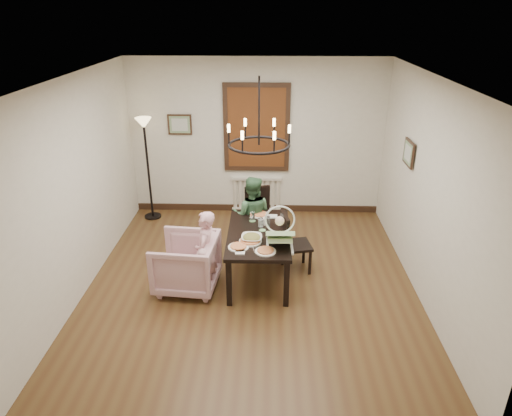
# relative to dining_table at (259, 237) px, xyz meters

# --- Properties ---
(room_shell) EXTENTS (4.51, 5.00, 2.81)m
(room_shell) POSITION_rel_dining_table_xyz_m (-0.10, 0.16, 0.78)
(room_shell) COLOR #543A1D
(room_shell) RESTS_ON ground
(dining_table) EXTENTS (0.86, 1.52, 0.71)m
(dining_table) POSITION_rel_dining_table_xyz_m (0.00, 0.00, 0.00)
(dining_table) COLOR black
(dining_table) RESTS_ON room_shell
(chair_far) EXTENTS (0.51, 0.51, 0.93)m
(chair_far) POSITION_rel_dining_table_xyz_m (-0.00, 0.99, -0.16)
(chair_far) COLOR black
(chair_far) RESTS_ON room_shell
(chair_right) EXTENTS (0.48, 0.48, 0.91)m
(chair_right) POSITION_rel_dining_table_xyz_m (0.54, 0.20, -0.17)
(chair_right) COLOR black
(chair_right) RESTS_ON room_shell
(armchair) EXTENTS (0.90, 0.88, 0.75)m
(armchair) POSITION_rel_dining_table_xyz_m (-0.98, -0.30, -0.25)
(armchair) COLOR #CC9CA4
(armchair) RESTS_ON room_shell
(elderly_woman) EXTENTS (0.26, 0.37, 0.96)m
(elderly_woman) POSITION_rel_dining_table_xyz_m (-0.69, -0.35, -0.14)
(elderly_woman) COLOR pink
(elderly_woman) RESTS_ON room_shell
(seated_man) EXTENTS (0.54, 0.44, 1.04)m
(seated_man) POSITION_rel_dining_table_xyz_m (-0.12, 0.71, -0.10)
(seated_man) COLOR #3D6743
(seated_man) RESTS_ON room_shell
(baby_bouncer) EXTENTS (0.43, 0.58, 0.37)m
(baby_bouncer) POSITION_rel_dining_table_xyz_m (0.28, -0.36, 0.27)
(baby_bouncer) COLOR #C2F1A6
(baby_bouncer) RESTS_ON dining_table
(salad_bowl) EXTENTS (0.33, 0.33, 0.08)m
(salad_bowl) POSITION_rel_dining_table_xyz_m (-0.09, -0.25, 0.13)
(salad_bowl) COLOR white
(salad_bowl) RESTS_ON dining_table
(pizza_platter) EXTENTS (0.30, 0.30, 0.04)m
(pizza_platter) POSITION_rel_dining_table_xyz_m (-0.10, -0.30, 0.10)
(pizza_platter) COLOR tan
(pizza_platter) RESTS_ON dining_table
(drinking_glass) EXTENTS (0.07, 0.07, 0.14)m
(drinking_glass) POSITION_rel_dining_table_xyz_m (0.02, 0.15, 0.15)
(drinking_glass) COLOR silver
(drinking_glass) RESTS_ON dining_table
(window_blinds) EXTENTS (1.00, 0.03, 1.40)m
(window_blinds) POSITION_rel_dining_table_xyz_m (-0.10, 2.25, 0.98)
(window_blinds) COLOR #5B2912
(window_blinds) RESTS_ON room_shell
(radiator) EXTENTS (0.92, 0.12, 0.62)m
(radiator) POSITION_rel_dining_table_xyz_m (-0.10, 2.27, -0.27)
(radiator) COLOR silver
(radiator) RESTS_ON room_shell
(picture_back) EXTENTS (0.42, 0.03, 0.36)m
(picture_back) POSITION_rel_dining_table_xyz_m (-1.45, 2.26, 1.03)
(picture_back) COLOR black
(picture_back) RESTS_ON room_shell
(picture_right) EXTENTS (0.03, 0.42, 0.36)m
(picture_right) POSITION_rel_dining_table_xyz_m (2.11, 0.69, 1.03)
(picture_right) COLOR black
(picture_right) RESTS_ON room_shell
(floor_lamp) EXTENTS (0.30, 0.30, 1.80)m
(floor_lamp) POSITION_rel_dining_table_xyz_m (-2.00, 1.94, 0.28)
(floor_lamp) COLOR black
(floor_lamp) RESTS_ON room_shell
(chandelier) EXTENTS (0.80, 0.80, 0.04)m
(chandelier) POSITION_rel_dining_table_xyz_m (-0.00, -0.00, 1.33)
(chandelier) COLOR black
(chandelier) RESTS_ON room_shell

